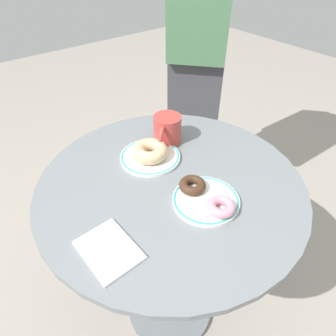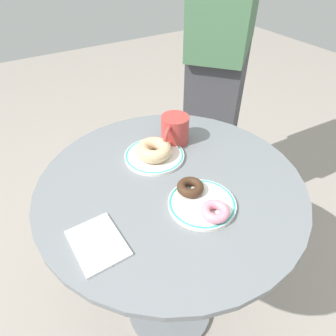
# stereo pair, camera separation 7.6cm
# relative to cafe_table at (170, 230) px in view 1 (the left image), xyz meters

# --- Properties ---
(ground_plane) EXTENTS (7.00, 7.00, 0.02)m
(ground_plane) POSITION_rel_cafe_table_xyz_m (0.00, 0.00, -0.54)
(ground_plane) COLOR #9E9389
(cafe_table) EXTENTS (0.73, 0.73, 0.74)m
(cafe_table) POSITION_rel_cafe_table_xyz_m (0.00, 0.00, 0.00)
(cafe_table) COLOR slate
(cafe_table) RESTS_ON ground
(plate_left) EXTENTS (0.18, 0.18, 0.01)m
(plate_left) POSITION_rel_cafe_table_xyz_m (-0.12, 0.01, 0.22)
(plate_left) COLOR white
(plate_left) RESTS_ON cafe_table
(plate_right) EXTENTS (0.17, 0.17, 0.01)m
(plate_right) POSITION_rel_cafe_table_xyz_m (0.12, 0.02, 0.22)
(plate_right) COLOR white
(plate_right) RESTS_ON cafe_table
(donut_glazed) EXTENTS (0.14, 0.14, 0.04)m
(donut_glazed) POSITION_rel_cafe_table_xyz_m (-0.11, 0.01, 0.24)
(donut_glazed) COLOR #E0B789
(donut_glazed) RESTS_ON plate_left
(donut_pink_frosted) EXTENTS (0.10, 0.10, 0.02)m
(donut_pink_frosted) POSITION_rel_cafe_table_xyz_m (0.17, 0.02, 0.23)
(donut_pink_frosted) COLOR pink
(donut_pink_frosted) RESTS_ON plate_right
(donut_chocolate) EXTENTS (0.07, 0.07, 0.02)m
(donut_chocolate) POSITION_rel_cafe_table_xyz_m (0.07, 0.02, 0.23)
(donut_chocolate) COLOR #422819
(donut_chocolate) RESTS_ON plate_right
(paper_napkin) EXTENTS (0.14, 0.11, 0.01)m
(paper_napkin) POSITION_rel_cafe_table_xyz_m (0.09, -0.25, 0.21)
(paper_napkin) COLOR white
(paper_napkin) RESTS_ON cafe_table
(coffee_mug) EXTENTS (0.10, 0.12, 0.09)m
(coffee_mug) POSITION_rel_cafe_table_xyz_m (-0.15, 0.11, 0.26)
(coffee_mug) COLOR #B73D38
(coffee_mug) RESTS_ON cafe_table
(person_figure) EXTENTS (0.46, 0.48, 1.66)m
(person_figure) POSITION_rel_cafe_table_xyz_m (-0.48, 0.55, 0.28)
(person_figure) COLOR #3D3D42
(person_figure) RESTS_ON ground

